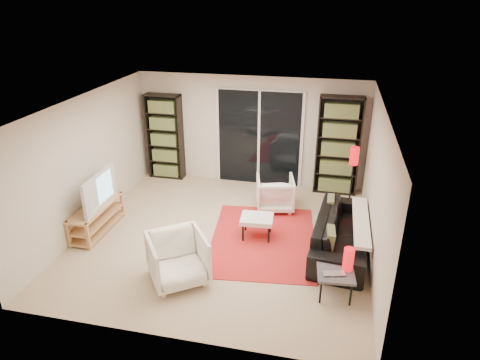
{
  "coord_description": "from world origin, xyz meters",
  "views": [
    {
      "loc": [
        1.72,
        -6.35,
        4.04
      ],
      "look_at": [
        0.25,
        0.3,
        1.0
      ],
      "focal_mm": 32.0,
      "sensor_mm": 36.0,
      "label": 1
    }
  ],
  "objects_px": {
    "bookshelf_left": "(165,137)",
    "sofa": "(343,232)",
    "tv_stand": "(97,217)",
    "armchair_back": "(275,193)",
    "armchair_front": "(178,259)",
    "ottoman": "(257,220)",
    "bookshelf_right": "(338,146)",
    "side_table": "(336,274)",
    "floor_lamp": "(354,163)"
  },
  "relations": [
    {
      "from": "armchair_back",
      "to": "side_table",
      "type": "xyz_separation_m",
      "value": [
        1.22,
        -2.47,
        0.02
      ]
    },
    {
      "from": "bookshelf_left",
      "to": "bookshelf_right",
      "type": "height_order",
      "value": "bookshelf_right"
    },
    {
      "from": "tv_stand",
      "to": "armchair_front",
      "type": "height_order",
      "value": "armchair_front"
    },
    {
      "from": "sofa",
      "to": "floor_lamp",
      "type": "relative_size",
      "value": 1.7
    },
    {
      "from": "armchair_front",
      "to": "side_table",
      "type": "relative_size",
      "value": 1.48
    },
    {
      "from": "armchair_back",
      "to": "armchair_front",
      "type": "bearing_deg",
      "value": 55.34
    },
    {
      "from": "ottoman",
      "to": "tv_stand",
      "type": "bearing_deg",
      "value": -171.97
    },
    {
      "from": "sofa",
      "to": "ottoman",
      "type": "height_order",
      "value": "sofa"
    },
    {
      "from": "bookshelf_left",
      "to": "armchair_back",
      "type": "distance_m",
      "value": 2.97
    },
    {
      "from": "bookshelf_left",
      "to": "floor_lamp",
      "type": "distance_m",
      "value": 4.22
    },
    {
      "from": "bookshelf_left",
      "to": "armchair_back",
      "type": "bearing_deg",
      "value": -21.38
    },
    {
      "from": "armchair_front",
      "to": "tv_stand",
      "type": "bearing_deg",
      "value": 116.08
    },
    {
      "from": "bookshelf_right",
      "to": "sofa",
      "type": "xyz_separation_m",
      "value": [
        0.17,
        -2.27,
        -0.73
      ]
    },
    {
      "from": "sofa",
      "to": "side_table",
      "type": "relative_size",
      "value": 3.89
    },
    {
      "from": "armchair_back",
      "to": "armchair_front",
      "type": "distance_m",
      "value": 2.84
    },
    {
      "from": "tv_stand",
      "to": "sofa",
      "type": "relative_size",
      "value": 0.6
    },
    {
      "from": "bookshelf_right",
      "to": "armchair_back",
      "type": "relative_size",
      "value": 2.84
    },
    {
      "from": "sofa",
      "to": "side_table",
      "type": "distance_m",
      "value": 1.26
    },
    {
      "from": "bookshelf_right",
      "to": "sofa",
      "type": "relative_size",
      "value": 0.96
    },
    {
      "from": "sofa",
      "to": "side_table",
      "type": "height_order",
      "value": "sofa"
    },
    {
      "from": "armchair_front",
      "to": "armchair_back",
      "type": "bearing_deg",
      "value": 32.53
    },
    {
      "from": "sofa",
      "to": "bookshelf_right",
      "type": "bearing_deg",
      "value": 9.79
    },
    {
      "from": "tv_stand",
      "to": "armchair_front",
      "type": "distance_m",
      "value": 2.22
    },
    {
      "from": "ottoman",
      "to": "armchair_front",
      "type": "bearing_deg",
      "value": -122.14
    },
    {
      "from": "bookshelf_left",
      "to": "sofa",
      "type": "bearing_deg",
      "value": -29.44
    },
    {
      "from": "tv_stand",
      "to": "armchair_back",
      "type": "distance_m",
      "value": 3.4
    },
    {
      "from": "tv_stand",
      "to": "floor_lamp",
      "type": "bearing_deg",
      "value": 23.12
    },
    {
      "from": "tv_stand",
      "to": "armchair_back",
      "type": "height_order",
      "value": "armchair_back"
    },
    {
      "from": "ottoman",
      "to": "side_table",
      "type": "relative_size",
      "value": 1.06
    },
    {
      "from": "armchair_front",
      "to": "ottoman",
      "type": "xyz_separation_m",
      "value": [
        0.93,
        1.47,
        -0.03
      ]
    },
    {
      "from": "bookshelf_right",
      "to": "side_table",
      "type": "height_order",
      "value": "bookshelf_right"
    },
    {
      "from": "tv_stand",
      "to": "armchair_front",
      "type": "relative_size",
      "value": 1.58
    },
    {
      "from": "bookshelf_left",
      "to": "ottoman",
      "type": "relative_size",
      "value": 3.26
    },
    {
      "from": "bookshelf_left",
      "to": "armchair_front",
      "type": "height_order",
      "value": "bookshelf_left"
    },
    {
      "from": "sofa",
      "to": "side_table",
      "type": "bearing_deg",
      "value": -179.06
    },
    {
      "from": "side_table",
      "to": "floor_lamp",
      "type": "relative_size",
      "value": 0.44
    },
    {
      "from": "sofa",
      "to": "armchair_front",
      "type": "relative_size",
      "value": 2.63
    },
    {
      "from": "bookshelf_left",
      "to": "side_table",
      "type": "relative_size",
      "value": 3.46
    },
    {
      "from": "side_table",
      "to": "ottoman",
      "type": "bearing_deg",
      "value": 136.18
    },
    {
      "from": "armchair_back",
      "to": "side_table",
      "type": "bearing_deg",
      "value": 104.02
    },
    {
      "from": "armchair_front",
      "to": "side_table",
      "type": "height_order",
      "value": "armchair_front"
    },
    {
      "from": "armchair_back",
      "to": "side_table",
      "type": "height_order",
      "value": "armchair_back"
    },
    {
      "from": "side_table",
      "to": "floor_lamp",
      "type": "bearing_deg",
      "value": 85.14
    },
    {
      "from": "bookshelf_left",
      "to": "armchair_back",
      "type": "xyz_separation_m",
      "value": [
        2.7,
        -1.06,
        -0.64
      ]
    },
    {
      "from": "sofa",
      "to": "armchair_front",
      "type": "height_order",
      "value": "armchair_front"
    },
    {
      "from": "side_table",
      "to": "floor_lamp",
      "type": "distance_m",
      "value": 2.91
    },
    {
      "from": "bookshelf_right",
      "to": "tv_stand",
      "type": "bearing_deg",
      "value": -147.99
    },
    {
      "from": "bookshelf_left",
      "to": "tv_stand",
      "type": "height_order",
      "value": "bookshelf_left"
    },
    {
      "from": "bookshelf_right",
      "to": "armchair_front",
      "type": "distance_m",
      "value": 4.36
    },
    {
      "from": "bookshelf_left",
      "to": "ottoman",
      "type": "height_order",
      "value": "bookshelf_left"
    }
  ]
}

